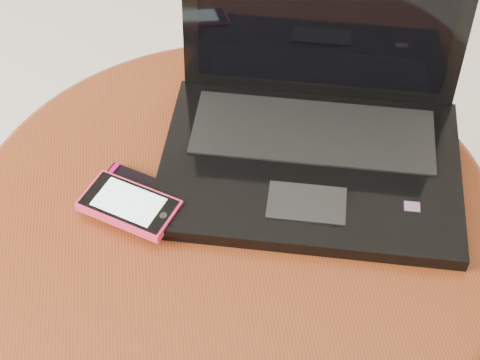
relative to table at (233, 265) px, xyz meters
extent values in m
cylinder|color=#602C1B|center=(0.00, 0.00, -0.15)|extent=(0.11, 0.11, 0.47)
cylinder|color=#68290F|center=(0.00, 0.00, 0.10)|extent=(0.64, 0.64, 0.03)
torus|color=#68290F|center=(0.00, 0.00, 0.10)|extent=(0.67, 0.67, 0.03)
cube|color=black|center=(0.11, 0.05, 0.12)|extent=(0.43, 0.35, 0.02)
cube|color=black|center=(0.12, 0.10, 0.14)|extent=(0.33, 0.19, 0.00)
cube|color=black|center=(0.09, -0.01, 0.13)|extent=(0.11, 0.08, 0.00)
cube|color=red|center=(0.21, -0.03, 0.13)|extent=(0.02, 0.02, 0.00)
cube|color=black|center=(0.14, 0.19, 0.25)|extent=(0.37, 0.13, 0.23)
cube|color=black|center=(0.14, 0.19, 0.25)|extent=(0.32, 0.11, 0.19)
cube|color=black|center=(-0.11, 0.03, 0.12)|extent=(0.14, 0.12, 0.01)
cube|color=#B6026E|center=(-0.15, 0.06, 0.13)|extent=(0.04, 0.06, 0.00)
cube|color=#FA2B57|center=(-0.12, 0.01, 0.13)|extent=(0.13, 0.12, 0.01)
cube|color=black|center=(-0.12, 0.01, 0.14)|extent=(0.12, 0.11, 0.00)
cube|color=silver|center=(-0.12, 0.01, 0.14)|extent=(0.09, 0.08, 0.00)
cylinder|color=black|center=(-0.08, -0.01, 0.14)|extent=(0.01, 0.01, 0.00)
camera|label=1|loc=(-0.06, -0.57, 0.83)|focal=55.90mm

